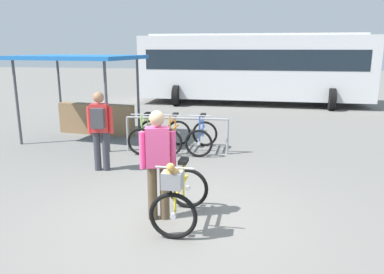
{
  "coord_description": "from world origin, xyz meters",
  "views": [
    {
      "loc": [
        1.09,
        -5.01,
        2.5
      ],
      "look_at": [
        0.04,
        1.14,
        1.0
      ],
      "focal_mm": 34.9,
      "sensor_mm": 36.0,
      "label": 1
    }
  ],
  "objects_px": {
    "person_with_featured_bike": "(158,161)",
    "pedestrian_with_backpack": "(100,126)",
    "racked_bike_lime": "(146,135)",
    "racked_bike_orange": "(174,136)",
    "featured_bicycle": "(179,194)",
    "racked_bike_blue": "(202,137)",
    "bus_distant": "(253,65)",
    "market_stall": "(87,88)"
  },
  "relations": [
    {
      "from": "pedestrian_with_backpack",
      "to": "bus_distant",
      "type": "relative_size",
      "value": 0.16
    },
    {
      "from": "market_stall",
      "to": "person_with_featured_bike",
      "type": "bearing_deg",
      "value": -55.43
    },
    {
      "from": "market_stall",
      "to": "racked_bike_orange",
      "type": "bearing_deg",
      "value": -20.33
    },
    {
      "from": "featured_bicycle",
      "to": "pedestrian_with_backpack",
      "type": "distance_m",
      "value": 3.05
    },
    {
      "from": "racked_bike_lime",
      "to": "featured_bicycle",
      "type": "height_order",
      "value": "featured_bicycle"
    },
    {
      "from": "racked_bike_orange",
      "to": "person_with_featured_bike",
      "type": "xyz_separation_m",
      "value": [
        0.6,
        -3.77,
        0.54
      ]
    },
    {
      "from": "featured_bicycle",
      "to": "racked_bike_blue",
      "type": "bearing_deg",
      "value": 93.51
    },
    {
      "from": "racked_bike_lime",
      "to": "racked_bike_orange",
      "type": "relative_size",
      "value": 0.99
    },
    {
      "from": "racked_bike_blue",
      "to": "pedestrian_with_backpack",
      "type": "height_order",
      "value": "pedestrian_with_backpack"
    },
    {
      "from": "racked_bike_lime",
      "to": "person_with_featured_bike",
      "type": "xyz_separation_m",
      "value": [
        1.3,
        -3.74,
        0.54
      ]
    },
    {
      "from": "featured_bicycle",
      "to": "pedestrian_with_backpack",
      "type": "xyz_separation_m",
      "value": [
        -2.09,
        2.18,
        0.45
      ]
    },
    {
      "from": "featured_bicycle",
      "to": "market_stall",
      "type": "relative_size",
      "value": 0.36
    },
    {
      "from": "pedestrian_with_backpack",
      "to": "market_stall",
      "type": "bearing_deg",
      "value": 119.15
    },
    {
      "from": "person_with_featured_bike",
      "to": "pedestrian_with_backpack",
      "type": "xyz_separation_m",
      "value": [
        -1.74,
        2.0,
        0.03
      ]
    },
    {
      "from": "market_stall",
      "to": "featured_bicycle",
      "type": "bearing_deg",
      "value": -53.71
    },
    {
      "from": "racked_bike_lime",
      "to": "market_stall",
      "type": "relative_size",
      "value": 0.33
    },
    {
      "from": "pedestrian_with_backpack",
      "to": "racked_bike_blue",
      "type": "bearing_deg",
      "value": 44.43
    },
    {
      "from": "racked_bike_blue",
      "to": "market_stall",
      "type": "distance_m",
      "value": 3.67
    },
    {
      "from": "featured_bicycle",
      "to": "person_with_featured_bike",
      "type": "relative_size",
      "value": 0.74
    },
    {
      "from": "racked_bike_lime",
      "to": "racked_bike_blue",
      "type": "bearing_deg",
      "value": 2.56
    },
    {
      "from": "racked_bike_orange",
      "to": "market_stall",
      "type": "height_order",
      "value": "market_stall"
    },
    {
      "from": "featured_bicycle",
      "to": "bus_distant",
      "type": "height_order",
      "value": "bus_distant"
    },
    {
      "from": "pedestrian_with_backpack",
      "to": "racked_bike_lime",
      "type": "bearing_deg",
      "value": 75.7
    },
    {
      "from": "racked_bike_blue",
      "to": "bus_distant",
      "type": "height_order",
      "value": "bus_distant"
    },
    {
      "from": "racked_bike_orange",
      "to": "featured_bicycle",
      "type": "height_order",
      "value": "featured_bicycle"
    },
    {
      "from": "racked_bike_orange",
      "to": "featured_bicycle",
      "type": "distance_m",
      "value": 4.06
    },
    {
      "from": "racked_bike_lime",
      "to": "racked_bike_orange",
      "type": "height_order",
      "value": "same"
    },
    {
      "from": "racked_bike_blue",
      "to": "featured_bicycle",
      "type": "height_order",
      "value": "featured_bicycle"
    },
    {
      "from": "racked_bike_orange",
      "to": "market_stall",
      "type": "distance_m",
      "value": 3.05
    },
    {
      "from": "featured_bicycle",
      "to": "pedestrian_with_backpack",
      "type": "height_order",
      "value": "pedestrian_with_backpack"
    },
    {
      "from": "racked_bike_lime",
      "to": "pedestrian_with_backpack",
      "type": "distance_m",
      "value": 1.89
    },
    {
      "from": "person_with_featured_bike",
      "to": "bus_distant",
      "type": "distance_m",
      "value": 12.27
    },
    {
      "from": "racked_bike_lime",
      "to": "racked_bike_blue",
      "type": "relative_size",
      "value": 1.02
    },
    {
      "from": "racked_bike_orange",
      "to": "person_with_featured_bike",
      "type": "height_order",
      "value": "person_with_featured_bike"
    },
    {
      "from": "featured_bicycle",
      "to": "person_with_featured_bike",
      "type": "height_order",
      "value": "person_with_featured_bike"
    },
    {
      "from": "featured_bicycle",
      "to": "market_stall",
      "type": "xyz_separation_m",
      "value": [
        -3.63,
        4.95,
        0.91
      ]
    },
    {
      "from": "racked_bike_lime",
      "to": "bus_distant",
      "type": "distance_m",
      "value": 8.91
    },
    {
      "from": "racked_bike_blue",
      "to": "market_stall",
      "type": "bearing_deg",
      "value": 164.1
    },
    {
      "from": "racked_bike_orange",
      "to": "racked_bike_blue",
      "type": "xyz_separation_m",
      "value": [
        0.7,
        0.03,
        -0.0
      ]
    },
    {
      "from": "racked_bike_lime",
      "to": "person_with_featured_bike",
      "type": "height_order",
      "value": "person_with_featured_bike"
    },
    {
      "from": "racked_bike_lime",
      "to": "featured_bicycle",
      "type": "bearing_deg",
      "value": -67.26
    },
    {
      "from": "bus_distant",
      "to": "market_stall",
      "type": "height_order",
      "value": "bus_distant"
    }
  ]
}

